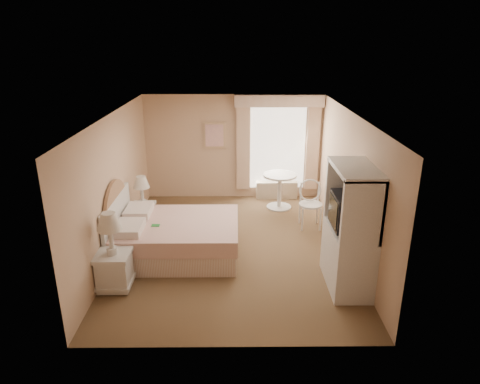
{
  "coord_description": "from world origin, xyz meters",
  "views": [
    {
      "loc": [
        0.07,
        -7.21,
        3.74
      ],
      "look_at": [
        0.13,
        0.3,
        1.0
      ],
      "focal_mm": 32.0,
      "sensor_mm": 36.0,
      "label": 1
    }
  ],
  "objects_px": {
    "armoire": "(350,238)",
    "nightstand_far": "(143,209)",
    "bed": "(171,236)",
    "cafe_chair": "(310,200)",
    "round_table": "(280,186)",
    "nightstand_near": "(113,261)"
  },
  "relations": [
    {
      "from": "nightstand_far",
      "to": "round_table",
      "type": "relative_size",
      "value": 1.37
    },
    {
      "from": "armoire",
      "to": "bed",
      "type": "bearing_deg",
      "value": 160.87
    },
    {
      "from": "nightstand_near",
      "to": "armoire",
      "type": "relative_size",
      "value": 0.64
    },
    {
      "from": "bed",
      "to": "round_table",
      "type": "bearing_deg",
      "value": 46.14
    },
    {
      "from": "nightstand_near",
      "to": "cafe_chair",
      "type": "relative_size",
      "value": 1.27
    },
    {
      "from": "bed",
      "to": "cafe_chair",
      "type": "bearing_deg",
      "value": 24.7
    },
    {
      "from": "nightstand_far",
      "to": "cafe_chair",
      "type": "height_order",
      "value": "nightstand_far"
    },
    {
      "from": "armoire",
      "to": "nightstand_far",
      "type": "bearing_deg",
      "value": 149.42
    },
    {
      "from": "bed",
      "to": "nightstand_far",
      "type": "distance_m",
      "value": 1.35
    },
    {
      "from": "bed",
      "to": "round_table",
      "type": "distance_m",
      "value": 3.14
    },
    {
      "from": "cafe_chair",
      "to": "armoire",
      "type": "bearing_deg",
      "value": -84.74
    },
    {
      "from": "bed",
      "to": "armoire",
      "type": "xyz_separation_m",
      "value": [
        2.93,
        -1.02,
        0.45
      ]
    },
    {
      "from": "bed",
      "to": "nightstand_near",
      "type": "relative_size",
      "value": 1.72
    },
    {
      "from": "armoire",
      "to": "cafe_chair",
      "type": "bearing_deg",
      "value": 95.71
    },
    {
      "from": "round_table",
      "to": "cafe_chair",
      "type": "bearing_deg",
      "value": -62.19
    },
    {
      "from": "cafe_chair",
      "to": "bed",
      "type": "bearing_deg",
      "value": -155.75
    },
    {
      "from": "round_table",
      "to": "cafe_chair",
      "type": "height_order",
      "value": "cafe_chair"
    },
    {
      "from": "nightstand_far",
      "to": "round_table",
      "type": "bearing_deg",
      "value": 21.09
    },
    {
      "from": "nightstand_near",
      "to": "nightstand_far",
      "type": "distance_m",
      "value": 2.24
    },
    {
      "from": "bed",
      "to": "armoire",
      "type": "bearing_deg",
      "value": -19.13
    },
    {
      "from": "round_table",
      "to": "cafe_chair",
      "type": "distance_m",
      "value": 1.15
    },
    {
      "from": "nightstand_near",
      "to": "cafe_chair",
      "type": "distance_m",
      "value": 4.15
    }
  ]
}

